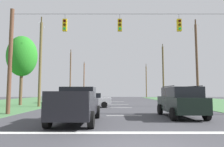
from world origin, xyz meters
TOP-DOWN VIEW (x-y plane):
  - stop_bar_stripe at (0.00, 2.41)m, footprint 15.04×0.45m
  - lane_dash_0 at (0.00, 8.41)m, footprint 2.50×0.15m
  - lane_dash_1 at (0.00, 15.79)m, footprint 2.50×0.15m
  - lane_dash_2 at (0.00, 20.77)m, footprint 2.50×0.15m
  - lane_dash_3 at (0.00, 29.07)m, footprint 2.50×0.15m
  - overhead_signal_span at (0.20, 9.24)m, footprint 18.01×0.31m
  - pickup_truck at (-2.79, 5.27)m, footprint 2.31×5.41m
  - suv_black at (3.68, 7.48)m, footprint 2.22×4.80m
  - distant_car_crossing_white at (-3.11, 16.08)m, footprint 4.39×2.21m
  - distant_car_oncoming at (-8.96, 24.22)m, footprint 4.34×2.09m
  - utility_pole_mid_right at (9.10, 17.57)m, footprint 0.27×1.72m
  - utility_pole_far_right at (9.52, 35.03)m, footprint 0.33×1.80m
  - utility_pole_near_left at (9.06, 52.81)m, footprint 0.28×1.99m
  - utility_pole_far_left at (-9.03, 16.92)m, footprint 0.31×1.82m
  - utility_pole_distant_right at (-9.30, 35.17)m, footprint 0.28×1.66m
  - utility_pole_distant_left at (-9.00, 53.14)m, footprint 0.28×1.61m
  - tree_roadside_right at (-12.22, 19.38)m, footprint 3.70×3.70m

SIDE VIEW (x-z plane):
  - stop_bar_stripe at x=0.00m, z-range 0.00..0.01m
  - lane_dash_0 at x=0.00m, z-range 0.00..0.01m
  - lane_dash_1 at x=0.00m, z-range 0.00..0.01m
  - lane_dash_2 at x=0.00m, z-range 0.00..0.01m
  - lane_dash_3 at x=0.00m, z-range 0.00..0.01m
  - distant_car_crossing_white at x=-3.11m, z-range 0.03..1.55m
  - distant_car_oncoming at x=-8.96m, z-range 0.03..1.55m
  - pickup_truck at x=-2.79m, z-range -0.01..1.94m
  - suv_black at x=3.68m, z-range 0.03..2.09m
  - overhead_signal_span at x=0.20m, z-range 0.40..8.49m
  - utility_pole_near_left at x=9.06m, z-range -0.08..9.68m
  - utility_pole_far_left at x=-9.03m, z-range -0.19..10.16m
  - utility_pole_mid_right at x=9.10m, z-range -0.13..10.14m
  - utility_pole_distant_right at x=-9.30m, z-range -0.12..10.20m
  - utility_pole_distant_left at x=-9.00m, z-range -0.12..10.32m
  - utility_pole_far_right at x=9.52m, z-range -0.05..11.40m
  - tree_roadside_right at x=-12.22m, z-range 1.77..10.49m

